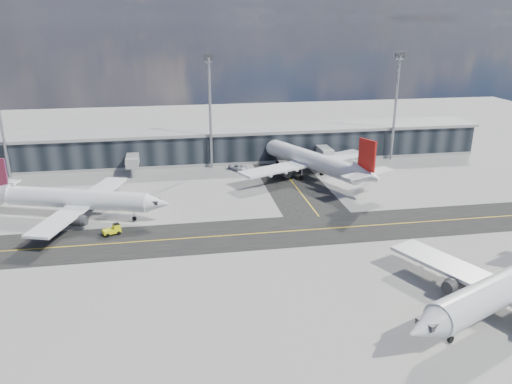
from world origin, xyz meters
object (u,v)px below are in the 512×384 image
baggage_tug (113,230)px  service_van (239,167)px  airliner_redtail (311,160)px  airliner_af (74,199)px

baggage_tug → service_van: bearing=120.4°
airliner_redtail → service_van: (-16.61, 8.60, -3.47)m
airliner_af → baggage_tug: bearing=57.6°
service_van → baggage_tug: bearing=-167.8°
airliner_redtail → airliner_af: bearing=173.6°
airliner_af → service_van: airliner_af is taller
airliner_redtail → service_van: size_ratio=7.02×
baggage_tug → service_van: 45.70m
baggage_tug → airliner_af: bearing=-162.7°
airliner_redtail → service_van: bearing=127.9°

